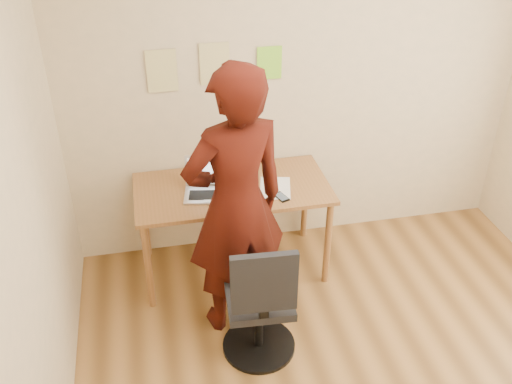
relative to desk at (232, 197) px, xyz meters
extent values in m
cube|color=#C3B28E|center=(0.58, 0.39, 0.70)|extent=(3.50, 0.04, 2.70)
cube|color=#C3B28E|center=(-1.19, -1.38, 0.70)|extent=(0.04, 3.50, 2.70)
cube|color=brown|center=(0.00, 0.00, 0.07)|extent=(1.40, 0.70, 0.03)
cylinder|color=brown|center=(-0.65, -0.30, -0.30)|extent=(0.05, 0.05, 0.71)
cylinder|color=brown|center=(0.65, -0.30, -0.30)|extent=(0.05, 0.05, 0.71)
cylinder|color=brown|center=(-0.65, 0.30, -0.30)|extent=(0.05, 0.05, 0.71)
cylinder|color=brown|center=(0.65, 0.30, -0.30)|extent=(0.05, 0.05, 0.71)
cube|color=#AEAEB5|center=(-0.19, -0.09, 0.09)|extent=(0.36, 0.28, 0.01)
cube|color=black|center=(-0.19, -0.09, 0.10)|extent=(0.28, 0.17, 0.00)
cube|color=#AEAEB5|center=(-0.16, 0.05, 0.21)|extent=(0.33, 0.12, 0.22)
cube|color=white|center=(-0.16, 0.05, 0.21)|extent=(0.29, 0.10, 0.18)
cube|color=white|center=(0.30, -0.08, 0.09)|extent=(0.28, 0.35, 0.00)
cube|color=black|center=(0.31, -0.21, 0.09)|extent=(0.10, 0.14, 0.01)
cube|color=#3F4C59|center=(0.31, -0.21, 0.10)|extent=(0.09, 0.12, 0.00)
cube|color=#D4C87E|center=(-0.41, 0.36, 0.86)|extent=(0.21, 0.00, 0.30)
cube|color=#D4C87E|center=(-0.04, 0.36, 0.88)|extent=(0.21, 0.00, 0.30)
cube|color=#89DE32|center=(0.35, 0.36, 0.86)|extent=(0.18, 0.00, 0.24)
cube|color=black|center=(0.02, -0.85, -0.23)|extent=(0.43, 0.43, 0.06)
cube|color=black|center=(0.00, -1.04, 0.07)|extent=(0.39, 0.07, 0.41)
cube|color=black|center=(0.01, -1.04, -0.14)|extent=(0.06, 0.04, 0.11)
cylinder|color=black|center=(0.02, -0.85, -0.45)|extent=(0.06, 0.06, 0.41)
cylinder|color=black|center=(0.02, -0.85, -0.64)|extent=(0.48, 0.48, 0.03)
imported|color=#350D07|center=(-0.06, -0.54, 0.28)|extent=(0.77, 0.60, 1.87)
camera|label=1|loc=(-0.55, -3.46, 2.23)|focal=40.00mm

